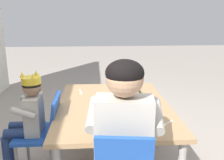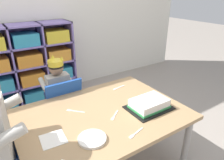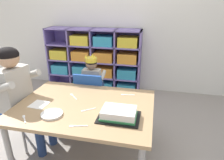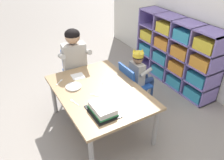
# 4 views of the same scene
# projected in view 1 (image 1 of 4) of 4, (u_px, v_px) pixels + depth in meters

# --- Properties ---
(activity_table) EXTENTS (1.23, 0.89, 0.54)m
(activity_table) POSITION_uv_depth(u_px,v_px,m) (114.00, 110.00, 2.03)
(activity_table) COLOR #A37F56
(activity_table) RESTS_ON ground
(classroom_chair_blue) EXTENTS (0.36, 0.33, 0.66)m
(classroom_chair_blue) POSITION_uv_depth(u_px,v_px,m) (44.00, 129.00, 1.90)
(classroom_chair_blue) COLOR #1E4CA8
(classroom_chair_blue) RESTS_ON ground
(child_with_crown) EXTENTS (0.30, 0.31, 0.85)m
(child_with_crown) POSITION_uv_depth(u_px,v_px,m) (28.00, 114.00, 1.86)
(child_with_crown) COLOR #B2ADA3
(child_with_crown) RESTS_ON ground
(adult_helper_seated) EXTENTS (0.45, 0.43, 1.04)m
(adult_helper_seated) POSITION_uv_depth(u_px,v_px,m) (125.00, 129.00, 1.37)
(adult_helper_seated) COLOR #B2ADA3
(adult_helper_seated) RESTS_ON ground
(birthday_cake_on_tray) EXTENTS (0.34, 0.25, 0.08)m
(birthday_cake_on_tray) POSITION_uv_depth(u_px,v_px,m) (126.00, 88.00, 2.35)
(birthday_cake_on_tray) COLOR black
(birthday_cake_on_tray) RESTS_ON activity_table
(paper_plate_stack) EXTENTS (0.18, 0.18, 0.02)m
(paper_plate_stack) POSITION_uv_depth(u_px,v_px,m) (147.00, 112.00, 1.84)
(paper_plate_stack) COLOR white
(paper_plate_stack) RESTS_ON activity_table
(paper_napkin_square) EXTENTS (0.16, 0.16, 0.00)m
(paper_napkin_square) POSITION_uv_depth(u_px,v_px,m) (132.00, 126.00, 1.63)
(paper_napkin_square) COLOR white
(paper_napkin_square) RESTS_ON activity_table
(fork_at_table_front_edge) EXTENTS (0.09, 0.11, 0.00)m
(fork_at_table_front_edge) POSITION_uv_depth(u_px,v_px,m) (167.00, 124.00, 1.66)
(fork_at_table_front_edge) COLOR white
(fork_at_table_front_edge) RESTS_ON activity_table
(fork_near_child_seat) EXTENTS (0.14, 0.05, 0.00)m
(fork_near_child_seat) POSITION_uv_depth(u_px,v_px,m) (152.00, 101.00, 2.10)
(fork_near_child_seat) COLOR white
(fork_near_child_seat) RESTS_ON activity_table
(fork_scattered_mid_table) EXTENTS (0.12, 0.09, 0.00)m
(fork_scattered_mid_table) POSITION_uv_depth(u_px,v_px,m) (123.00, 101.00, 2.08)
(fork_scattered_mid_table) COLOR white
(fork_scattered_mid_table) RESTS_ON activity_table
(fork_beside_plate_stack) EXTENTS (0.11, 0.12, 0.00)m
(fork_beside_plate_stack) POSITION_uv_depth(u_px,v_px,m) (97.00, 112.00, 1.85)
(fork_beside_plate_stack) COLOR white
(fork_beside_plate_stack) RESTS_ON activity_table
(fork_near_cake_tray) EXTENTS (0.14, 0.03, 0.00)m
(fork_near_cake_tray) POSITION_uv_depth(u_px,v_px,m) (81.00, 92.00, 2.34)
(fork_near_cake_tray) COLOR white
(fork_near_cake_tray) RESTS_ON activity_table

